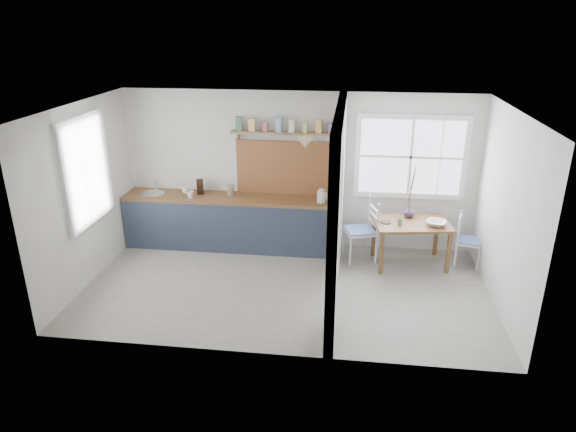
# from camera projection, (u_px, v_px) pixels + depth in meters

# --- Properties ---
(floor) EXTENTS (5.80, 3.20, 0.01)m
(floor) POSITION_uv_depth(u_px,v_px,m) (286.00, 287.00, 7.48)
(floor) COLOR gray
(floor) RESTS_ON ground
(ceiling) EXTENTS (5.80, 3.20, 0.01)m
(ceiling) POSITION_uv_depth(u_px,v_px,m) (286.00, 108.00, 6.54)
(ceiling) COLOR silver
(ceiling) RESTS_ON walls
(walls) EXTENTS (5.81, 3.21, 2.60)m
(walls) POSITION_uv_depth(u_px,v_px,m) (286.00, 203.00, 7.01)
(walls) COLOR silver
(walls) RESTS_ON floor
(partition) EXTENTS (0.12, 3.20, 2.60)m
(partition) POSITION_uv_depth(u_px,v_px,m) (338.00, 194.00, 6.93)
(partition) COLOR silver
(partition) RESTS_ON floor
(kitchen_window) EXTENTS (0.10, 1.16, 1.50)m
(kitchen_window) POSITION_uv_depth(u_px,v_px,m) (84.00, 171.00, 7.22)
(kitchen_window) COLOR white
(kitchen_window) RESTS_ON walls
(nook_window) EXTENTS (1.76, 0.10, 1.30)m
(nook_window) POSITION_uv_depth(u_px,v_px,m) (411.00, 157.00, 8.13)
(nook_window) COLOR white
(nook_window) RESTS_ON walls
(counter) EXTENTS (3.50, 0.60, 0.90)m
(counter) POSITION_uv_depth(u_px,v_px,m) (230.00, 221.00, 8.67)
(counter) COLOR brown
(counter) RESTS_ON floor
(sink) EXTENTS (0.40, 0.40, 0.02)m
(sink) POSITION_uv_depth(u_px,v_px,m) (153.00, 194.00, 8.64)
(sink) COLOR silver
(sink) RESTS_ON counter
(backsplash) EXTENTS (1.65, 0.03, 0.90)m
(backsplash) POSITION_uv_depth(u_px,v_px,m) (286.00, 168.00, 8.47)
(backsplash) COLOR brown
(backsplash) RESTS_ON walls
(shelf) EXTENTS (1.75, 0.20, 0.21)m
(shelf) POSITION_uv_depth(u_px,v_px,m) (285.00, 129.00, 8.15)
(shelf) COLOR olive
(shelf) RESTS_ON walls
(pendant_lamp) EXTENTS (0.26, 0.26, 0.16)m
(pendant_lamp) POSITION_uv_depth(u_px,v_px,m) (305.00, 143.00, 7.84)
(pendant_lamp) COLOR #F2E3C1
(pendant_lamp) RESTS_ON ceiling
(utensil_rail) EXTENTS (0.02, 0.50, 0.02)m
(utensil_rail) POSITION_uv_depth(u_px,v_px,m) (334.00, 175.00, 7.71)
(utensil_rail) COLOR silver
(utensil_rail) RESTS_ON partition
(dining_table) EXTENTS (1.25, 0.93, 0.71)m
(dining_table) POSITION_uv_depth(u_px,v_px,m) (410.00, 243.00, 8.06)
(dining_table) COLOR brown
(dining_table) RESTS_ON floor
(chair_left) EXTENTS (0.57, 0.57, 1.01)m
(chair_left) POSITION_uv_depth(u_px,v_px,m) (360.00, 230.00, 8.19)
(chair_left) COLOR silver
(chair_left) RESTS_ON floor
(chair_right) EXTENTS (0.46, 0.46, 0.83)m
(chair_right) POSITION_uv_depth(u_px,v_px,m) (469.00, 240.00, 8.02)
(chair_right) COLOR silver
(chair_right) RESTS_ON floor
(kettle) EXTENTS (0.21, 0.19, 0.22)m
(kettle) POSITION_uv_depth(u_px,v_px,m) (321.00, 196.00, 8.20)
(kettle) COLOR white
(kettle) RESTS_ON counter
(mug_a) EXTENTS (0.14, 0.14, 0.11)m
(mug_a) POSITION_uv_depth(u_px,v_px,m) (190.00, 195.00, 8.40)
(mug_a) COLOR silver
(mug_a) RESTS_ON counter
(mug_b) EXTENTS (0.18, 0.18, 0.11)m
(mug_b) POSITION_uv_depth(u_px,v_px,m) (186.00, 190.00, 8.63)
(mug_b) COLOR white
(mug_b) RESTS_ON counter
(knife_block) EXTENTS (0.15, 0.18, 0.23)m
(knife_block) POSITION_uv_depth(u_px,v_px,m) (200.00, 187.00, 8.60)
(knife_block) COLOR black
(knife_block) RESTS_ON counter
(jar) EXTENTS (0.14, 0.14, 0.18)m
(jar) POSITION_uv_depth(u_px,v_px,m) (231.00, 190.00, 8.52)
(jar) COLOR #796F58
(jar) RESTS_ON counter
(towel_magenta) EXTENTS (0.02, 0.03, 0.49)m
(towel_magenta) POSITION_uv_depth(u_px,v_px,m) (329.00, 245.00, 8.21)
(towel_magenta) COLOR #A42354
(towel_magenta) RESTS_ON counter
(towel_orange) EXTENTS (0.02, 0.03, 0.56)m
(towel_orange) POSITION_uv_depth(u_px,v_px,m) (329.00, 247.00, 8.20)
(towel_orange) COLOR #D35019
(towel_orange) RESTS_ON counter
(bowl) EXTENTS (0.38, 0.38, 0.07)m
(bowl) POSITION_uv_depth(u_px,v_px,m) (436.00, 223.00, 7.80)
(bowl) COLOR white
(bowl) RESTS_ON dining_table
(table_cup) EXTENTS (0.12, 0.12, 0.09)m
(table_cup) POSITION_uv_depth(u_px,v_px,m) (400.00, 222.00, 7.83)
(table_cup) COLOR gray
(table_cup) RESTS_ON dining_table
(plate) EXTENTS (0.20, 0.20, 0.01)m
(plate) POSITION_uv_depth(u_px,v_px,m) (385.00, 222.00, 7.92)
(plate) COLOR black
(plate) RESTS_ON dining_table
(vase) EXTENTS (0.22, 0.22, 0.18)m
(vase) POSITION_uv_depth(u_px,v_px,m) (409.00, 212.00, 8.10)
(vase) COLOR #3F2E48
(vase) RESTS_ON dining_table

